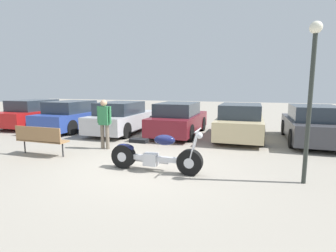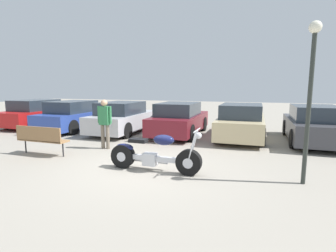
% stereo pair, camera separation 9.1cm
% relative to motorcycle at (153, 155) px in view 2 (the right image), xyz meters
% --- Properties ---
extents(ground_plane, '(60.00, 60.00, 0.00)m').
position_rel_motorcycle_xyz_m(ground_plane, '(-0.34, 0.17, -0.41)').
color(ground_plane, gray).
extents(motorcycle, '(2.35, 0.62, 1.09)m').
position_rel_motorcycle_xyz_m(motorcycle, '(0.00, 0.00, 0.00)').
color(motorcycle, black).
rests_on(motorcycle, ground_plane).
extents(parked_car_red, '(1.78, 4.08, 1.38)m').
position_rel_motorcycle_xyz_m(parked_car_red, '(-8.46, 4.93, 0.25)').
color(parked_car_red, red).
rests_on(parked_car_red, ground_plane).
extents(parked_car_blue, '(1.78, 4.08, 1.38)m').
position_rel_motorcycle_xyz_m(parked_car_blue, '(-5.90, 4.60, 0.25)').
color(parked_car_blue, '#2D479E').
rests_on(parked_car_blue, ground_plane).
extents(parked_car_silver, '(1.78, 4.08, 1.38)m').
position_rel_motorcycle_xyz_m(parked_car_silver, '(-3.33, 4.65, 0.25)').
color(parked_car_silver, '#BCBCC1').
rests_on(parked_car_silver, ground_plane).
extents(parked_car_maroon, '(1.78, 4.08, 1.38)m').
position_rel_motorcycle_xyz_m(parked_car_maroon, '(-0.77, 4.93, 0.25)').
color(parked_car_maroon, maroon).
rests_on(parked_car_maroon, ground_plane).
extents(parked_car_champagne, '(1.78, 4.08, 1.38)m').
position_rel_motorcycle_xyz_m(parked_car_champagne, '(1.80, 4.92, 0.25)').
color(parked_car_champagne, '#C6B284').
rests_on(parked_car_champagne, ground_plane).
extents(parked_car_dark_grey, '(1.78, 4.08, 1.38)m').
position_rel_motorcycle_xyz_m(parked_car_dark_grey, '(4.36, 4.92, 0.25)').
color(parked_car_dark_grey, '#3D3D42').
rests_on(parked_car_dark_grey, ground_plane).
extents(park_bench, '(1.66, 0.42, 0.89)m').
position_rel_motorcycle_xyz_m(park_bench, '(-3.75, 0.29, 0.14)').
color(park_bench, '#997047').
rests_on(park_bench, ground_plane).
extents(lamp_post, '(0.25, 0.25, 3.35)m').
position_rel_motorcycle_xyz_m(lamp_post, '(3.37, 0.22, 1.78)').
color(lamp_post, '#2D332D').
rests_on(lamp_post, ground_plane).
extents(person_standing, '(0.52, 0.22, 1.64)m').
position_rel_motorcycle_xyz_m(person_standing, '(-2.39, 1.66, 0.56)').
color(person_standing, '#726656').
rests_on(person_standing, ground_plane).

